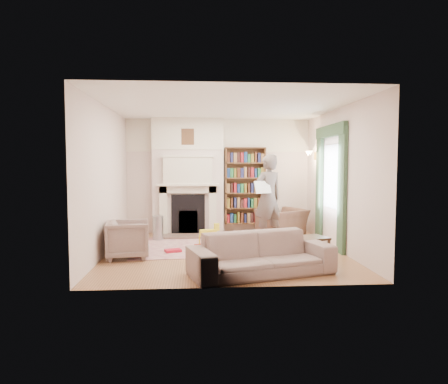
{
  "coord_description": "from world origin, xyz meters",
  "views": [
    {
      "loc": [
        -0.54,
        -7.64,
        1.7
      ],
      "look_at": [
        0.0,
        0.25,
        1.15
      ],
      "focal_mm": 32.0,
      "sensor_mm": 36.0,
      "label": 1
    }
  ],
  "objects": [
    {
      "name": "comic_annuals",
      "position": [
        0.26,
        -0.44,
        0.02
      ],
      "size": [
        0.55,
        0.63,
        0.02
      ],
      "color": "red",
      "rests_on": "rug"
    },
    {
      "name": "rocking_horse",
      "position": [
        -0.31,
        0.49,
        0.24
      ],
      "size": [
        0.58,
        0.37,
        0.48
      ],
      "primitive_type": null,
      "rotation": [
        0.0,
        0.0,
        0.29
      ],
      "color": "yellow",
      "rests_on": "rug"
    },
    {
      "name": "board_game",
      "position": [
        -0.29,
        -0.37,
        0.03
      ],
      "size": [
        0.43,
        0.43,
        0.03
      ],
      "primitive_type": "cube",
      "rotation": [
        0.0,
        0.0,
        0.17
      ],
      "color": "#E9F054",
      "rests_on": "rug"
    },
    {
      "name": "pelmet",
      "position": [
        2.19,
        0.4,
        2.38
      ],
      "size": [
        0.09,
        1.7,
        0.24
      ],
      "primitive_type": "cube",
      "color": "#2C452E",
      "rests_on": "wall_right"
    },
    {
      "name": "wall_sconce",
      "position": [
        2.03,
        1.5,
        1.9
      ],
      "size": [
        0.2,
        0.24,
        0.24
      ],
      "primitive_type": null,
      "color": "gold",
      "rests_on": "wall_right"
    },
    {
      "name": "floor",
      "position": [
        0.0,
        0.0,
        0.0
      ],
      "size": [
        4.5,
        4.5,
        0.0
      ],
      "primitive_type": "plane",
      "color": "brown",
      "rests_on": "ground"
    },
    {
      "name": "sofa",
      "position": [
        0.45,
        -1.63,
        0.32
      ],
      "size": [
        2.35,
        1.43,
        0.64
      ],
      "primitive_type": "imported",
      "rotation": [
        0.0,
        0.0,
        0.28
      ],
      "color": "gray",
      "rests_on": "floor"
    },
    {
      "name": "armchair_reading",
      "position": [
        1.46,
        1.56,
        0.32
      ],
      "size": [
        1.3,
        1.25,
        0.65
      ],
      "primitive_type": "imported",
      "rotation": [
        0.0,
        0.0,
        3.66
      ],
      "color": "#4F342A",
      "rests_on": "floor"
    },
    {
      "name": "rug",
      "position": [
        -0.44,
        0.55,
        0.01
      ],
      "size": [
        2.97,
        2.36,
        0.01
      ],
      "primitive_type": "cube",
      "rotation": [
        0.0,
        0.0,
        0.07
      ],
      "color": "beige",
      "rests_on": "floor"
    },
    {
      "name": "coffee_table",
      "position": [
        1.34,
        -0.97,
        0.23
      ],
      "size": [
        0.81,
        0.65,
        0.45
      ],
      "primitive_type": null,
      "rotation": [
        0.0,
        0.0,
        0.32
      ],
      "color": "#372613",
      "rests_on": "floor"
    },
    {
      "name": "window",
      "position": [
        2.23,
        0.4,
        1.45
      ],
      "size": [
        0.02,
        0.9,
        1.3
      ],
      "primitive_type": "cube",
      "color": "silver",
      "rests_on": "wall_right"
    },
    {
      "name": "wall_left",
      "position": [
        -2.25,
        0.0,
        1.4
      ],
      "size": [
        0.0,
        4.5,
        4.5
      ],
      "primitive_type": "plane",
      "rotation": [
        1.57,
        0.0,
        1.57
      ],
      "color": "beige",
      "rests_on": "floor"
    },
    {
      "name": "fireplace",
      "position": [
        -0.75,
        2.05,
        1.39
      ],
      "size": [
        1.7,
        0.58,
        2.8
      ],
      "color": "beige",
      "rests_on": "floor"
    },
    {
      "name": "armchair_left",
      "position": [
        -1.79,
        -0.38,
        0.34
      ],
      "size": [
        0.85,
        0.83,
        0.69
      ],
      "primitive_type": "imported",
      "rotation": [
        0.0,
        0.0,
        1.71
      ],
      "color": "#A9A08B",
      "rests_on": "floor"
    },
    {
      "name": "wall_right",
      "position": [
        2.25,
        0.0,
        1.4
      ],
      "size": [
        0.0,
        4.5,
        4.5
      ],
      "primitive_type": "plane",
      "rotation": [
        1.57,
        0.0,
        -1.57
      ],
      "color": "beige",
      "rests_on": "floor"
    },
    {
      "name": "wall_front",
      "position": [
        0.0,
        -2.25,
        1.4
      ],
      "size": [
        4.5,
        0.0,
        4.5
      ],
      "primitive_type": "plane",
      "rotation": [
        -1.57,
        0.0,
        0.0
      ],
      "color": "beige",
      "rests_on": "floor"
    },
    {
      "name": "curtain_right",
      "position": [
        2.2,
        1.1,
        1.2
      ],
      "size": [
        0.07,
        0.32,
        2.4
      ],
      "primitive_type": "cube",
      "color": "#2C452E",
      "rests_on": "floor"
    },
    {
      "name": "newspaper",
      "position": [
        0.86,
        0.76,
        1.21
      ],
      "size": [
        0.4,
        0.28,
        0.27
      ],
      "primitive_type": "cube",
      "rotation": [
        -0.35,
        0.0,
        0.47
      ],
      "color": "white",
      "rests_on": "man_reading"
    },
    {
      "name": "paraffin_heater",
      "position": [
        -1.41,
        1.3,
        0.28
      ],
      "size": [
        0.3,
        0.3,
        0.55
      ],
      "primitive_type": "cylinder",
      "rotation": [
        0.0,
        0.0,
        0.27
      ],
      "color": "#989B9F",
      "rests_on": "floor"
    },
    {
      "name": "wall_back",
      "position": [
        0.0,
        2.25,
        1.4
      ],
      "size": [
        4.5,
        0.0,
        4.5
      ],
      "primitive_type": "plane",
      "rotation": [
        1.57,
        0.0,
        0.0
      ],
      "color": "beige",
      "rests_on": "floor"
    },
    {
      "name": "man_reading",
      "position": [
        1.01,
        0.96,
        0.96
      ],
      "size": [
        0.83,
        0.73,
        1.92
      ],
      "primitive_type": "imported",
      "rotation": [
        0.0,
        0.0,
        3.62
      ],
      "color": "#5A4D48",
      "rests_on": "floor"
    },
    {
      "name": "curtain_left",
      "position": [
        2.2,
        -0.3,
        1.2
      ],
      "size": [
        0.07,
        0.32,
        2.4
      ],
      "primitive_type": "cube",
      "color": "#2C452E",
      "rests_on": "floor"
    },
    {
      "name": "game_box_lid",
      "position": [
        -1.0,
        0.0,
        0.04
      ],
      "size": [
        0.35,
        0.29,
        0.05
      ],
      "primitive_type": "cube",
      "rotation": [
        0.0,
        0.0,
        0.32
      ],
      "color": "#B71429",
      "rests_on": "rug"
    },
    {
      "name": "bookcase",
      "position": [
        0.65,
        2.12,
        1.18
      ],
      "size": [
        1.0,
        0.24,
        1.85
      ],
      "primitive_type": "cube",
      "color": "brown",
      "rests_on": "floor"
    },
    {
      "name": "ceiling",
      "position": [
        0.0,
        0.0,
        2.8
      ],
      "size": [
        4.5,
        4.5,
        0.0
      ],
      "primitive_type": "plane",
      "rotation": [
        3.14,
        0.0,
        0.0
      ],
      "color": "white",
      "rests_on": "wall_back"
    }
  ]
}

